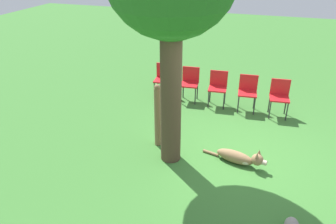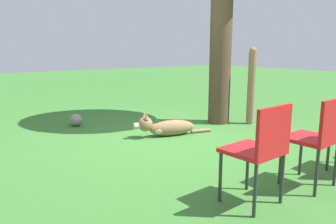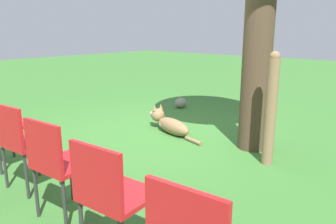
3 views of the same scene
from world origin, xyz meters
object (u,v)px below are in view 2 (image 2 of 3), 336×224
object	(u,v)px
dog	(166,127)
red_chair_1	(319,135)
fence_post	(251,86)
red_chair_0	(260,146)

from	to	relation	value
dog	red_chair_1	world-z (taller)	red_chair_1
fence_post	red_chair_0	distance (m)	3.12
dog	red_chair_1	bearing A→B (deg)	107.46
fence_post	red_chair_0	bearing A→B (deg)	-47.26
fence_post	red_chair_0	xyz separation A→B (m)	(2.12, -2.29, -0.15)
fence_post	red_chair_1	xyz separation A→B (m)	(2.18, -1.55, -0.15)
red_chair_0	red_chair_1	world-z (taller)	same
fence_post	red_chair_1	bearing A→B (deg)	-35.39
red_chair_0	red_chair_1	size ratio (longest dim) A/B	1.00
red_chair_1	red_chair_0	bearing A→B (deg)	80.25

